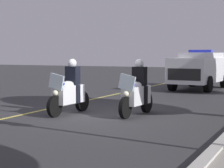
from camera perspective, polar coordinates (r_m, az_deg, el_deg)
ground_plane at (r=12.98m, az=-1.43°, el=-4.20°), size 80.00×80.00×0.00m
lane_stripe_center at (r=14.11m, az=-9.61°, el=-3.55°), size 48.00×0.12×0.01m
police_motorcycle_lead_left at (r=13.15m, az=-5.83°, el=-1.04°), size 2.14×0.61×1.72m
police_motorcycle_lead_right at (r=12.82m, az=3.37°, el=-1.16°), size 2.14×0.61×1.72m
police_suv at (r=22.31m, az=11.81°, el=2.04°), size 5.02×2.34×2.05m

